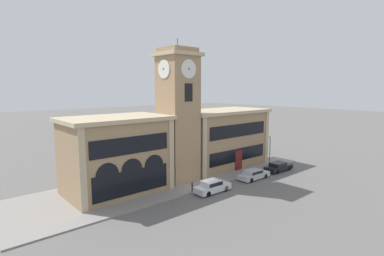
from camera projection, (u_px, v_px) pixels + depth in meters
The scene contains 10 objects.
ground_plane at pixel (204, 190), 36.36m from camera, with size 300.00×300.00×0.00m, color #605E5B.
sidewalk_kerb at pixel (174, 178), 40.80m from camera, with size 42.23×11.92×0.15m.
clock_tower at pixel (178, 116), 38.88m from camera, with size 4.92×4.92×18.53m.
town_hall_left_wing at pixel (117, 155), 35.16m from camera, with size 12.20×7.77×9.03m.
town_hall_right_wing at pixel (221, 138), 46.87m from camera, with size 15.40×7.77×8.94m.
parked_car_near at pixel (212, 186), 35.48m from camera, with size 4.67×1.96×1.47m.
parked_car_mid at pixel (253, 174), 40.66m from camera, with size 4.91×1.94×1.31m.
parked_car_far at pixel (278, 166), 44.58m from camera, with size 4.88×2.02×1.33m.
street_lamp at pixel (270, 146), 45.68m from camera, with size 0.36×0.36×4.96m.
bollard at pixel (192, 187), 35.50m from camera, with size 0.18×0.18×1.06m.
Camera 1 is at (-24.14, -25.41, 12.38)m, focal length 28.00 mm.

